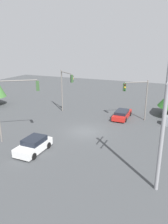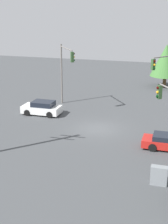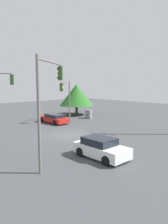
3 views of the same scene
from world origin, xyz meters
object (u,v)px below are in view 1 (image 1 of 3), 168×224
object	(u,v)px
traffic_signal_main	(13,99)
electrical_cabinet	(166,120)
sedan_red	(122,114)
sedan_white	(34,145)
traffic_signal_aux	(137,93)
traffic_signal_cross	(66,85)

from	to	relation	value
traffic_signal_main	electrical_cabinet	distance (m)	19.35
sedan_red	traffic_signal_main	distance (m)	15.60
sedan_red	sedan_white	bearing A→B (deg)	-111.91
sedan_red	traffic_signal_aux	size ratio (longest dim) A/B	0.85
traffic_signal_main	traffic_signal_aux	xyz separation A→B (m)	(-11.92, 10.81, -0.87)
sedan_white	traffic_signal_main	xyz separation A→B (m)	(-1.51, -3.35, 4.04)
sedan_white	traffic_signal_aux	bearing A→B (deg)	-119.07
sedan_white	traffic_signal_aux	distance (m)	15.69
traffic_signal_aux	sedan_white	bearing A→B (deg)	29.08
traffic_signal_main	traffic_signal_cross	distance (m)	11.01
traffic_signal_main	electrical_cabinet	size ratio (longest dim) A/B	5.41
electrical_cabinet	traffic_signal_aux	bearing A→B (deg)	-93.49
traffic_signal_cross	sedan_red	bearing A→B (deg)	45.29
sedan_white	traffic_signal_aux	world-z (taller)	traffic_signal_aux
electrical_cabinet	traffic_signal_main	bearing A→B (deg)	-51.90
sedan_white	electrical_cabinet	bearing A→B (deg)	-131.19
electrical_cabinet	sedan_white	bearing A→B (deg)	-41.19
sedan_white	traffic_signal_main	distance (m)	5.46
sedan_red	electrical_cabinet	xyz separation A→B (m)	(0.49, 6.04, 0.04)
sedan_red	electrical_cabinet	size ratio (longest dim) A/B	3.76
traffic_signal_aux	electrical_cabinet	world-z (taller)	traffic_signal_aux
sedan_white	traffic_signal_aux	size ratio (longest dim) A/B	0.72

